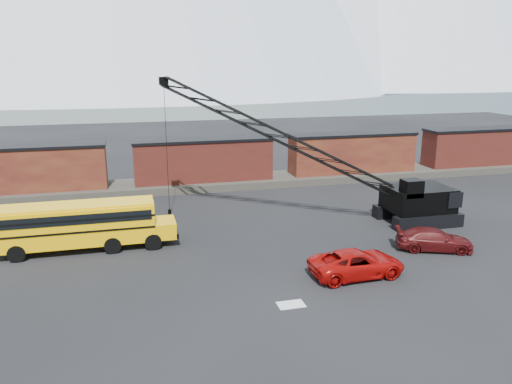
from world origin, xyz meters
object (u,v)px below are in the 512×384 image
crawler_crane (285,139)px  school_bus (83,224)px  red_pickup (357,263)px  maroon_suv (434,239)px

crawler_crane → school_bus: bearing=-169.0°
school_bus → crawler_crane: (14.84, 2.88, 4.67)m
school_bus → red_pickup: bearing=-28.1°
maroon_suv → crawler_crane: bearing=62.5°
school_bus → red_pickup: 17.89m
school_bus → maroon_suv: 23.36m
school_bus → crawler_crane: bearing=11.0°
red_pickup → crawler_crane: 12.67m
school_bus → crawler_crane: 15.82m
maroon_suv → crawler_crane: 13.02m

